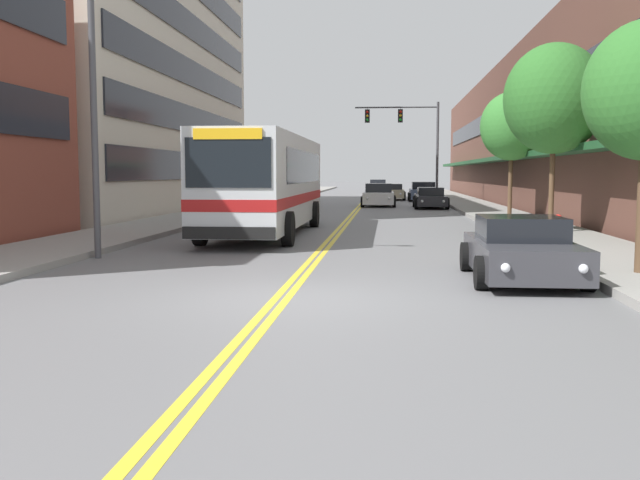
{
  "coord_description": "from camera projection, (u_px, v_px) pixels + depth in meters",
  "views": [
    {
      "loc": [
        1.75,
        -11.57,
        2.07
      ],
      "look_at": [
        -0.43,
        11.25,
        -0.08
      ],
      "focal_mm": 40.0,
      "sensor_mm": 36.0,
      "label": 1
    }
  ],
  "objects": [
    {
      "name": "car_red_parked_left_mid",
      "position": [
        262.0,
        204.0,
        34.88
      ],
      "size": [
        2.01,
        4.44,
        1.21
      ],
      "color": "maroon",
      "rests_on": "ground_plane"
    },
    {
      "name": "car_dark_grey_parked_right_foreground",
      "position": [
        521.0,
        251.0,
        13.81
      ],
      "size": [
        2.06,
        4.14,
        1.23
      ],
      "color": "#38383D",
      "rests_on": "ground_plane"
    },
    {
      "name": "centre_line",
      "position": [
        362.0,
        204.0,
        48.5
      ],
      "size": [
        0.34,
        106.0,
        0.01
      ],
      "color": "yellow",
      "rests_on": "ground_plane"
    },
    {
      "name": "car_white_moving_lead",
      "position": [
        379.0,
        196.0,
        44.46
      ],
      "size": [
        2.13,
        4.29,
        1.43
      ],
      "color": "white",
      "rests_on": "ground_plane"
    },
    {
      "name": "office_tower_left",
      "position": [
        85.0,
        7.0,
        38.78
      ],
      "size": [
        12.08,
        27.21,
        22.2
      ],
      "color": "beige",
      "rests_on": "ground_plane"
    },
    {
      "name": "fire_hydrant",
      "position": [
        558.0,
        232.0,
        17.66
      ],
      "size": [
        0.29,
        0.21,
        0.89
      ],
      "color": "red",
      "rests_on": "sidewalk_right"
    },
    {
      "name": "car_slate_blue_parked_right_mid",
      "position": [
        423.0,
        192.0,
        53.05
      ],
      "size": [
        2.2,
        4.5,
        1.42
      ],
      "color": "#475675",
      "rests_on": "ground_plane"
    },
    {
      "name": "traffic_signal_mast",
      "position": [
        410.0,
        131.0,
        50.35
      ],
      "size": [
        5.93,
        0.38,
        7.06
      ],
      "color": "#47474C",
      "rests_on": "ground_plane"
    },
    {
      "name": "street_lamp_left_near",
      "position": [
        110.0,
        76.0,
        16.95
      ],
      "size": [
        2.74,
        0.28,
        7.21
      ],
      "color": "#47474C",
      "rests_on": "ground_plane"
    },
    {
      "name": "storefront_row_right",
      "position": [
        557.0,
        135.0,
        46.86
      ],
      "size": [
        9.1,
        68.0,
        9.21
      ],
      "color": "brown",
      "rests_on": "ground_plane"
    },
    {
      "name": "car_beige_moving_second",
      "position": [
        392.0,
        192.0,
        55.4
      ],
      "size": [
        2.05,
        4.48,
        1.24
      ],
      "color": "#BCAD89",
      "rests_on": "ground_plane"
    },
    {
      "name": "ground_plane",
      "position": [
        362.0,
        204.0,
        48.5
      ],
      "size": [
        240.0,
        240.0,
        0.0
      ],
      "primitive_type": "plane",
      "color": "slate"
    },
    {
      "name": "car_silver_moving_third",
      "position": [
        378.0,
        188.0,
        69.86
      ],
      "size": [
        2.0,
        4.36,
        1.44
      ],
      "color": "#B7B7BC",
      "rests_on": "ground_plane"
    },
    {
      "name": "sidewalk_right",
      "position": [
        467.0,
        203.0,
        47.83
      ],
      "size": [
        3.06,
        106.0,
        0.16
      ],
      "color": "gray",
      "rests_on": "ground_plane"
    },
    {
      "name": "street_tree_right_far",
      "position": [
        512.0,
        126.0,
        31.25
      ],
      "size": [
        2.73,
        2.73,
        5.46
      ],
      "color": "brown",
      "rests_on": "sidewalk_right"
    },
    {
      "name": "city_bus",
      "position": [
        268.0,
        180.0,
        24.26
      ],
      "size": [
        2.85,
        11.94,
        3.28
      ],
      "color": "silver",
      "rests_on": "ground_plane"
    },
    {
      "name": "car_black_parked_left_near",
      "position": [
        286.0,
        198.0,
        42.48
      ],
      "size": [
        2.13,
        4.75,
        1.19
      ],
      "color": "black",
      "rests_on": "ground_plane"
    },
    {
      "name": "street_tree_right_mid",
      "position": [
        554.0,
        99.0,
        22.74
      ],
      "size": [
        3.2,
        3.2,
        6.04
      ],
      "color": "brown",
      "rests_on": "sidewalk_right"
    },
    {
      "name": "car_charcoal_parked_right_far",
      "position": [
        430.0,
        198.0,
        42.27
      ],
      "size": [
        1.97,
        4.79,
        1.23
      ],
      "color": "#232328",
      "rests_on": "ground_plane"
    },
    {
      "name": "sidewalk_left",
      "position": [
        260.0,
        202.0,
        49.15
      ],
      "size": [
        3.06,
        106.0,
        0.16
      ],
      "color": "gray",
      "rests_on": "ground_plane"
    }
  ]
}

